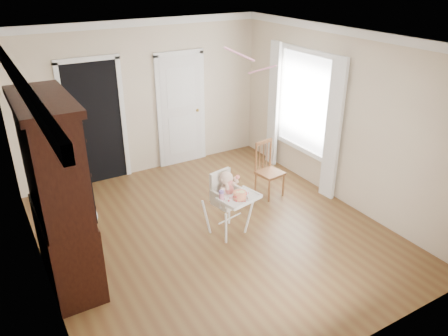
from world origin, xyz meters
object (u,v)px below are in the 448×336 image
high_chair (228,197)px  cake (240,195)px  china_cabinet (59,197)px  dining_chair (269,171)px  sippy_cup (221,195)px

high_chair → cake: (0.04, -0.23, 0.13)m
china_cabinet → dining_chair: 3.44m
cake → dining_chair: (1.13, 0.88, -0.28)m
high_chair → china_cabinet: size_ratio=0.42×
sippy_cup → dining_chair: bearing=30.4°
cake → dining_chair: bearing=38.1°
china_cabinet → sippy_cup: bearing=-7.1°
high_chair → dining_chair: (1.17, 0.65, -0.16)m
high_chair → china_cabinet: china_cabinet is taller
high_chair → sippy_cup: high_chair is taller
sippy_cup → dining_chair: dining_chair is taller
high_chair → sippy_cup: (-0.19, -0.15, 0.15)m
sippy_cup → china_cabinet: 2.02m
high_chair → china_cabinet: (-2.15, 0.10, 0.56)m
sippy_cup → dining_chair: size_ratio=0.19×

